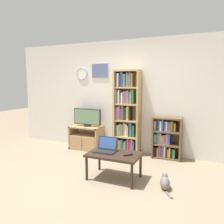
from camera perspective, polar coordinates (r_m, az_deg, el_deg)
name	(u,v)px	position (r m, az deg, el deg)	size (l,w,h in m)	color
ground_plane	(80,184)	(3.73, -8.43, -18.17)	(18.00, 18.00, 0.00)	gray
wall_back	(123,96)	(5.17, 2.95, 4.11)	(5.88, 0.09, 2.60)	silver
tv_stand	(86,137)	(5.44, -6.78, -6.63)	(0.78, 0.44, 0.57)	tan
television	(87,117)	(5.34, -6.48, -1.41)	(0.72, 0.18, 0.43)	black
bookshelf_tall	(126,113)	(5.00, 3.76, -0.31)	(0.59, 0.29, 1.91)	tan
bookshelf_short	(166,138)	(4.87, 13.85, -6.65)	(0.61, 0.28, 0.90)	brown
coffee_table	(114,156)	(3.75, 0.53, -11.48)	(0.88, 0.56, 0.44)	#332319
laptop	(106,148)	(3.82, -1.57, -9.36)	(0.36, 0.26, 0.24)	#232326
remote_near_laptop	(128,155)	(3.63, 4.24, -11.11)	(0.14, 0.15, 0.02)	black
cat	(165,182)	(3.61, 13.67, -17.44)	(0.26, 0.40, 0.24)	slate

